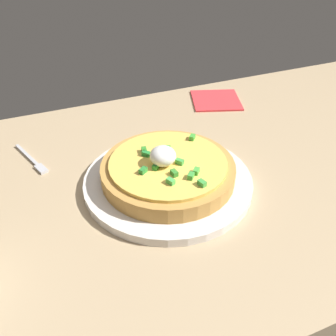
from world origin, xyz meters
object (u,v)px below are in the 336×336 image
Objects in this scene: pizza at (168,170)px; fork at (33,161)px; plate at (168,181)px; napkin at (216,100)px.

pizza is 1.94× the size of fork.
pizza is at bearing -152.70° from plate.
plate is at bearing -132.14° from napkin.
napkin is at bearing 47.86° from plate.
pizza is 25.77cm from fork.
plate reaches higher than fork.
fork reaches higher than napkin.
plate is 1.27× the size of pizza.
pizza is at bearing -132.16° from napkin.
pizza reaches higher than fork.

